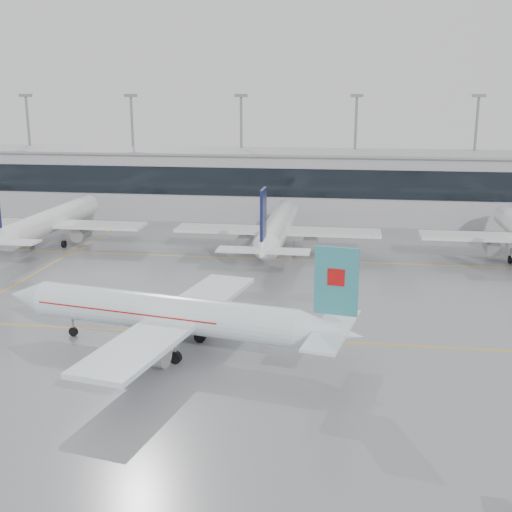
# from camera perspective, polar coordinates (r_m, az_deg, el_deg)

# --- Properties ---
(ground) EXTENTS (320.00, 320.00, 0.00)m
(ground) POSITION_cam_1_polar(r_m,az_deg,el_deg) (62.07, -1.60, -7.19)
(ground) COLOR gray
(ground) RESTS_ON ground
(taxi_line_main) EXTENTS (120.00, 0.25, 0.01)m
(taxi_line_main) POSITION_cam_1_polar(r_m,az_deg,el_deg) (62.07, -1.60, -7.19)
(taxi_line_main) COLOR gold
(taxi_line_main) RESTS_ON ground
(taxi_line_north) EXTENTS (120.00, 0.25, 0.01)m
(taxi_line_north) POSITION_cam_1_polar(r_m,az_deg,el_deg) (90.38, 1.63, -0.29)
(taxi_line_north) COLOR gold
(taxi_line_north) RESTS_ON ground
(taxi_line_cross) EXTENTS (0.25, 60.00, 0.01)m
(taxi_line_cross) POSITION_cam_1_polar(r_m,az_deg,el_deg) (85.34, -20.07, -2.05)
(taxi_line_cross) COLOR gold
(taxi_line_cross) RESTS_ON ground
(terminal) EXTENTS (180.00, 15.00, 12.00)m
(terminal) POSITION_cam_1_polar(r_m,az_deg,el_deg) (120.49, 3.42, 6.27)
(terminal) COLOR #A7A7AB
(terminal) RESTS_ON ground
(terminal_glass) EXTENTS (180.00, 0.20, 5.00)m
(terminal_glass) POSITION_cam_1_polar(r_m,az_deg,el_deg) (112.84, 3.11, 6.50)
(terminal_glass) COLOR black
(terminal_glass) RESTS_ON ground
(terminal_roof) EXTENTS (182.00, 16.00, 0.40)m
(terminal_roof) POSITION_cam_1_polar(r_m,az_deg,el_deg) (119.79, 3.47, 9.20)
(terminal_roof) COLOR gray
(terminal_roof) RESTS_ON ground
(light_masts) EXTENTS (156.40, 1.00, 22.60)m
(light_masts) POSITION_cam_1_polar(r_m,az_deg,el_deg) (125.66, 3.71, 9.96)
(light_masts) COLOR gray
(light_masts) RESTS_ON ground
(air_canada_jet) EXTENTS (34.89, 27.85, 10.83)m
(air_canada_jet) POSITION_cam_1_polar(r_m,az_deg,el_deg) (58.13, -7.19, -5.23)
(air_canada_jet) COLOR white
(air_canada_jet) RESTS_ON ground
(parked_jet_b) EXTENTS (29.64, 36.96, 11.72)m
(parked_jet_b) POSITION_cam_1_polar(r_m,az_deg,el_deg) (102.91, -17.87, 2.94)
(parked_jet_b) COLOR white
(parked_jet_b) RESTS_ON ground
(parked_jet_c) EXTENTS (29.64, 36.96, 11.72)m
(parked_jet_c) POSITION_cam_1_polar(r_m,az_deg,el_deg) (93.10, 1.91, 2.48)
(parked_jet_c) COLOR white
(parked_jet_c) RESTS_ON ground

